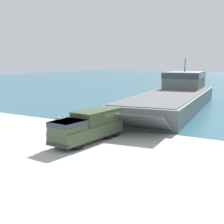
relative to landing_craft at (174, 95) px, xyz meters
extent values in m
plane|color=#B7B5AD|center=(1.07, -22.37, -1.90)|extent=(240.00, 240.00, 0.00)
cube|color=#56605B|center=(0.33, -2.46, -0.73)|extent=(12.93, 31.98, 2.34)
cube|color=#56565B|center=(0.33, -2.46, 0.48)|extent=(12.06, 30.65, 0.08)
cube|color=#56605B|center=(-1.09, 8.13, 1.95)|extent=(7.32, 9.45, 3.02)
cube|color=#28333D|center=(-1.09, 8.13, 2.86)|extent=(7.51, 9.56, 0.91)
cylinder|color=#3F3F42|center=(-1.09, 8.13, 4.67)|extent=(0.16, 0.16, 2.40)
cube|color=#56565B|center=(2.65, -19.82, -0.60)|extent=(8.02, 5.00, 2.22)
cube|color=#3D4C33|center=(0.74, -24.67, -0.92)|extent=(2.90, 8.24, 1.13)
cube|color=#3D4C33|center=(0.57, -27.34, 0.06)|extent=(2.42, 2.89, 0.83)
cube|color=#28333D|center=(0.57, -27.34, 0.27)|extent=(2.49, 2.92, 0.42)
cube|color=#344129|center=(0.82, -23.29, 0.28)|extent=(2.62, 5.28, 1.25)
cube|color=#2D2D2D|center=(0.49, -28.63, -1.33)|extent=(2.46, 0.39, 0.32)
cylinder|color=black|center=(1.54, -27.24, -1.26)|extent=(0.50, 1.31, 1.28)
cylinder|color=black|center=(-0.38, -27.12, -1.26)|extent=(0.50, 1.31, 1.28)
cylinder|color=black|center=(1.82, -22.77, -1.26)|extent=(0.50, 1.31, 1.28)
cylinder|color=black|center=(-0.11, -22.65, -1.26)|extent=(0.50, 1.31, 1.28)
cylinder|color=black|center=(1.89, -21.67, -1.26)|extent=(0.50, 1.31, 1.28)
cylinder|color=black|center=(-0.04, -21.55, -1.26)|extent=(0.50, 1.31, 1.28)
cylinder|color=#6B664C|center=(-1.95, -25.37, -1.47)|extent=(0.14, 0.14, 0.86)
cylinder|color=#6B664C|center=(-2.13, -25.36, -1.47)|extent=(0.14, 0.14, 0.86)
cube|color=#6B664C|center=(-2.04, -25.36, -0.70)|extent=(0.45, 0.26, 0.68)
sphere|color=tan|center=(-2.04, -25.36, -0.25)|extent=(0.23, 0.23, 0.23)
cylinder|color=#333338|center=(-6.73, -18.65, -1.66)|extent=(0.30, 0.30, 0.49)
sphere|color=#333338|center=(-6.73, -18.65, -1.33)|extent=(0.35, 0.35, 0.35)
sphere|color=gray|center=(-8.76, -17.91, -1.90)|extent=(0.83, 0.83, 0.83)
sphere|color=gray|center=(-6.91, -18.55, -1.90)|extent=(1.39, 1.39, 1.39)
camera|label=1|loc=(17.14, -47.47, 5.53)|focal=50.00mm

